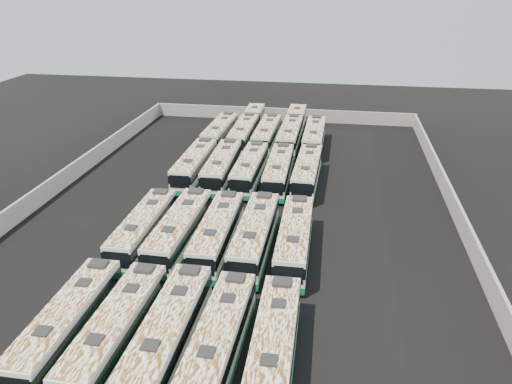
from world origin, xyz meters
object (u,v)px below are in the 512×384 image
Objects in this scene: bus_midfront_center at (217,233)px; bus_midback_center at (250,169)px; bus_front_right at (219,342)px; bus_midfront_right at (255,236)px; bus_back_far_right at (314,137)px; bus_back_far_left at (220,133)px; bus_front_far_left at (68,323)px; bus_midback_far_left at (195,165)px; bus_back_right at (292,129)px; bus_midfront_left at (180,230)px; bus_front_left at (117,331)px; bus_midback_left at (222,167)px; bus_midback_right at (279,171)px; bus_back_left at (248,127)px; bus_midback_far_right at (307,172)px; bus_back_center at (267,135)px; bus_front_center at (168,335)px; bus_midfront_far_right at (295,239)px; bus_front_far_right at (274,349)px.

bus_midfront_center is 1.02× the size of bus_midback_center.
bus_front_right is 0.96× the size of bus_midfront_right.
bus_back_far_left is at bearing -179.69° from bus_back_far_right.
bus_midback_far_left is (0.14, 30.92, 0.05)m from bus_front_far_left.
bus_back_right is at bearing 91.03° from bus_front_right.
bus_midfront_left is at bearing -79.02° from bus_midback_far_left.
bus_front_left is at bearing -178.34° from bus_front_right.
bus_midback_left reaches higher than bus_front_far_left.
bus_front_left is 31.68m from bus_midback_right.
bus_back_far_left is 0.65× the size of bus_back_left.
bus_front_far_left is 10.56m from bus_front_right.
bus_front_right is at bearing -95.10° from bus_midback_far_right.
bus_midfront_right is 1.03× the size of bus_back_center.
bus_midfront_left is 1.03× the size of bus_back_center.
bus_front_center is 1.01× the size of bus_midback_far_left.
bus_midfront_center is 30.84m from bus_back_center.
bus_front_right is at bearing -89.83° from bus_midfront_right.
bus_midfront_far_right reaches higher than bus_midback_right.
bus_midfront_far_right is at bearing -89.54° from bus_back_far_right.
bus_front_right is 45.18m from bus_back_far_right.
bus_front_far_left is 0.97× the size of bus_midback_far_left.
bus_back_far_right is (6.94, -0.04, 0.02)m from bus_back_center.
bus_midback_far_right is at bearing 1.31° from bus_midback_center.
bus_midback_right is at bearing 78.16° from bus_front_left.
bus_front_center reaches higher than bus_midfront_center.
bus_front_far_left is 0.98× the size of bus_back_far_left.
bus_midfront_center is 34.33m from bus_back_left.
bus_front_center reaches higher than bus_midback_left.
bus_front_center is at bearing -116.98° from bus_midfront_far_right.
bus_back_right reaches higher than bus_back_center.
bus_back_left is (0.10, 34.27, -0.06)m from bus_midfront_left.
bus_front_center is 1.03× the size of bus_midback_center.
bus_back_far_left is at bearing 97.18° from bus_midfront_left.
bus_midback_right is (3.51, 30.84, -0.05)m from bus_front_center.
bus_back_left is (3.56, 3.36, -0.01)m from bus_back_far_left.
bus_midfront_right reaches higher than bus_front_far_left.
bus_front_center is 1.02× the size of bus_back_far_left.
bus_front_far_left is 0.62× the size of bus_back_right.
bus_back_far_right is at bearing 86.58° from bus_front_right.
bus_midfront_far_right is (7.09, 0.00, 0.00)m from bus_midfront_center.
bus_back_left is (3.62, 48.28, 0.02)m from bus_front_far_left.
bus_midback_right is 1.00× the size of bus_midback_far_right.
bus_back_far_right is at bearing 71.96° from bus_midfront_left.
bus_front_far_right is at bearing -0.16° from bus_front_right.
bus_midfront_right is (3.48, 0.04, 0.03)m from bus_midfront_center.
bus_midfront_center is at bearing -84.76° from bus_back_left.
bus_back_far_left is at bearing 104.15° from bus_front_right.
bus_back_right is (3.44, 3.41, 0.03)m from bus_back_center.
bus_midback_far_right is at bearing 84.62° from bus_front_right.
bus_front_center is at bearing -178.44° from bus_front_right.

